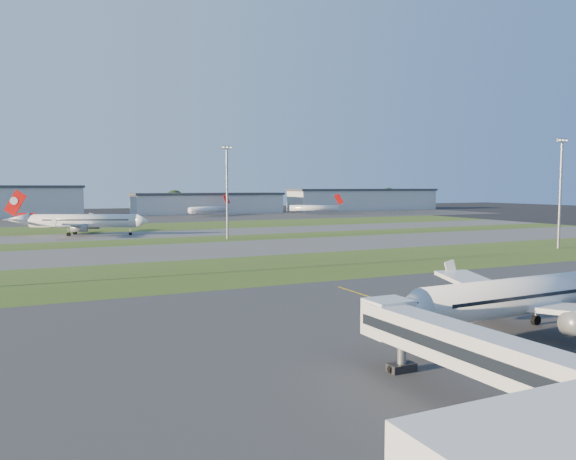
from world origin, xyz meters
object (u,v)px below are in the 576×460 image
jet_bridge (505,361)px  mini_jet_far (315,208)px  airliner_parked (537,295)px  light_mast_east (560,186)px  mini_jet_near (209,209)px  airliner_taxiing (83,221)px  light_mast_centre (227,186)px

jet_bridge → mini_jet_far: size_ratio=1.02×
airliner_parked → light_mast_east: light_mast_east is taller
mini_jet_near → light_mast_east: light_mast_east is taller
jet_bridge → airliner_parked: (19.48, 14.41, -0.08)m
airliner_parked → jet_bridge: bearing=-145.2°
mini_jet_near → airliner_taxiing: bearing=-155.9°
airliner_taxiing → mini_jet_far: airliner_taxiing is taller
airliner_parked → mini_jet_far: 241.90m
jet_bridge → mini_jet_near: size_ratio=1.04×
airliner_parked → mini_jet_near: (37.49, 228.80, -0.65)m
airliner_parked → light_mast_east: size_ratio=1.39×
jet_bridge → light_mast_centre: light_mast_centre is taller
jet_bridge → mini_jet_near: 249.80m
jet_bridge → mini_jet_near: mini_jet_near is taller
jet_bridge → mini_jet_far: mini_jet_far is taller
light_mast_centre → light_mast_east: size_ratio=1.00×
mini_jet_far → light_mast_centre: light_mast_centre is taller
airliner_parked → mini_jet_far: size_ratio=1.36×
light_mast_centre → mini_jet_far: bearing=52.3°
light_mast_centre → airliner_taxiing: bearing=139.9°
airliner_parked → airliner_taxiing: bearing=100.5°
mini_jet_near → light_mast_centre: 124.75m
jet_bridge → light_mast_centre: bearing=78.6°
jet_bridge → light_mast_east: 111.12m
mini_jet_near → light_mast_east: 179.03m
mini_jet_far → light_mast_east: bearing=-71.6°
mini_jet_near → airliner_parked: bearing=-128.4°
jet_bridge → airliner_taxiing: 153.33m
jet_bridge → airliner_taxiing: size_ratio=0.73×
mini_jet_near → mini_jet_far: 56.34m
jet_bridge → light_mast_east: bearing=37.4°
airliner_taxiing → light_mast_centre: bearing=162.8°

